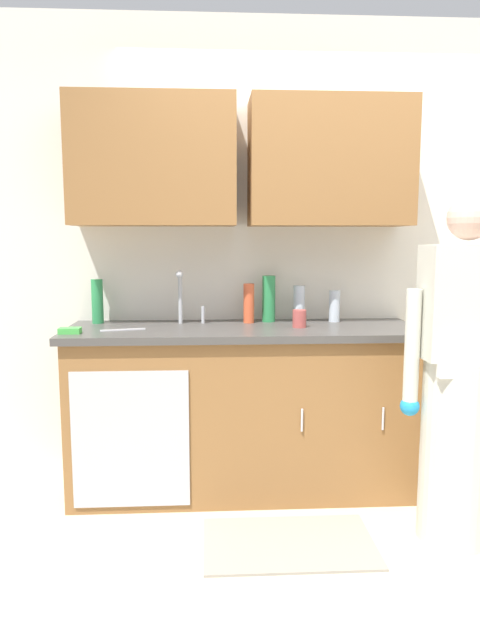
% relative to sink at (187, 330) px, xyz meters
% --- Properties ---
extents(ground_plane, '(9.00, 9.00, 0.00)m').
position_rel_sink_xyz_m(ground_plane, '(0.87, -0.71, -0.93)').
color(ground_plane, beige).
extents(kitchen_wall_with_uppers, '(4.80, 0.44, 2.70)m').
position_rel_sink_xyz_m(kitchen_wall_with_uppers, '(0.73, 0.29, 0.55)').
color(kitchen_wall_with_uppers, silver).
rests_on(kitchen_wall_with_uppers, ground).
extents(counter_cabinet, '(1.90, 0.62, 0.90)m').
position_rel_sink_xyz_m(counter_cabinet, '(0.32, -0.01, -0.48)').
color(counter_cabinet, brown).
rests_on(counter_cabinet, ground).
extents(countertop, '(1.96, 0.66, 0.04)m').
position_rel_sink_xyz_m(countertop, '(0.32, -0.01, -0.01)').
color(countertop, '#474442').
rests_on(countertop, counter_cabinet).
extents(sink, '(0.50, 0.36, 0.35)m').
position_rel_sink_xyz_m(sink, '(0.00, 0.00, 0.00)').
color(sink, '#B7BABF').
rests_on(sink, counter_cabinet).
extents(person_at_sink, '(0.55, 0.34, 1.62)m').
position_rel_sink_xyz_m(person_at_sink, '(1.29, -0.64, -0.23)').
color(person_at_sink, white).
rests_on(person_at_sink, ground).
extents(floor_mat, '(0.80, 0.50, 0.01)m').
position_rel_sink_xyz_m(floor_mat, '(0.49, -0.66, -0.92)').
color(floor_mat, gray).
rests_on(floor_mat, ground).
extents(bottle_water_short, '(0.06, 0.06, 0.23)m').
position_rel_sink_xyz_m(bottle_water_short, '(0.36, 0.15, 0.13)').
color(bottle_water_short, '#E05933').
rests_on(bottle_water_short, countertop).
extents(bottle_soap, '(0.08, 0.08, 0.27)m').
position_rel_sink_xyz_m(bottle_soap, '(0.48, 0.19, 0.15)').
color(bottle_soap, '#2D8C4C').
rests_on(bottle_soap, countertop).
extents(bottle_dish_liquid, '(0.07, 0.07, 0.26)m').
position_rel_sink_xyz_m(bottle_dish_liquid, '(-0.52, 0.18, 0.14)').
color(bottle_dish_liquid, '#2D8C4C').
rests_on(bottle_dish_liquid, countertop).
extents(bottle_water_tall, '(0.07, 0.07, 0.21)m').
position_rel_sink_xyz_m(bottle_water_tall, '(0.66, 0.18, 0.12)').
color(bottle_water_tall, silver).
rests_on(bottle_water_tall, countertop).
extents(bottle_cleaner_spray, '(0.06, 0.06, 0.19)m').
position_rel_sink_xyz_m(bottle_cleaner_spray, '(0.87, 0.17, 0.11)').
color(bottle_cleaner_spray, silver).
rests_on(bottle_cleaner_spray, countertop).
extents(cup_by_sink, '(0.08, 0.08, 0.10)m').
position_rel_sink_xyz_m(cup_by_sink, '(0.63, -0.04, 0.06)').
color(cup_by_sink, '#B24C47').
rests_on(cup_by_sink, countertop).
extents(knife_on_counter, '(0.24, 0.08, 0.01)m').
position_rel_sink_xyz_m(knife_on_counter, '(-0.34, -0.09, 0.02)').
color(knife_on_counter, silver).
rests_on(knife_on_counter, countertop).
extents(sponge, '(0.11, 0.07, 0.03)m').
position_rel_sink_xyz_m(sponge, '(-0.60, -0.18, 0.03)').
color(sponge, '#4CBF4C').
rests_on(sponge, countertop).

